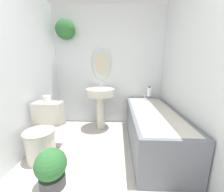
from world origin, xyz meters
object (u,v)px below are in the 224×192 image
bathtub (153,128)px  potted_plant (51,168)px  shampoo_bottle (149,92)px  toilet_paper_roll (47,99)px  toilet (44,134)px  pedestal_sink (100,98)px

bathtub → potted_plant: bathtub is taller
shampoo_bottle → potted_plant: bearing=-131.1°
bathtub → shampoo_bottle: (0.07, 0.68, 0.45)m
shampoo_bottle → potted_plant: 2.06m
toilet_paper_roll → bathtub: bearing=4.2°
potted_plant → toilet_paper_roll: (-0.35, 0.71, 0.56)m
toilet_paper_roll → potted_plant: bearing=-63.8°
toilet → pedestal_sink: pedestal_sink is taller
toilet → shampoo_bottle: size_ratio=3.71×
pedestal_sink → shampoo_bottle: bearing=5.9°
pedestal_sink → shampoo_bottle: 0.98m
toilet_paper_roll → toilet: bearing=-90.0°
toilet_paper_roll → shampoo_bottle: bearing=25.6°
shampoo_bottle → toilet: bearing=-149.3°
bathtub → pedestal_sink: bearing=147.2°
shampoo_bottle → potted_plant: size_ratio=0.46×
bathtub → potted_plant: (-1.24, -0.82, -0.08)m
bathtub → toilet_paper_roll: 1.66m
potted_plant → toilet_paper_roll: bearing=116.2°
potted_plant → bathtub: bearing=33.6°
bathtub → potted_plant: bearing=-146.4°
bathtub → potted_plant: size_ratio=3.93×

